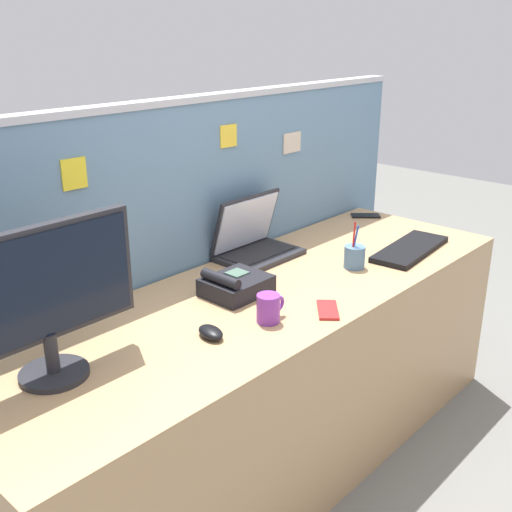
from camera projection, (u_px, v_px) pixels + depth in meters
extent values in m
plane|color=slate|center=(265.00, 458.00, 2.43)|extent=(10.00, 10.00, 0.00)
cube|color=tan|center=(266.00, 379.00, 2.30)|extent=(2.22, 0.70, 0.71)
cube|color=#6084A3|center=(192.00, 275.00, 2.44)|extent=(2.55, 0.06, 1.33)
cube|color=#B7BAC1|center=(185.00, 100.00, 2.21)|extent=(2.55, 0.07, 0.02)
cube|color=yellow|center=(74.00, 174.00, 1.91)|extent=(0.08, 0.01, 0.10)
cube|color=beige|center=(292.00, 143.00, 2.65)|extent=(0.11, 0.01, 0.09)
cube|color=yellow|center=(228.00, 136.00, 2.36)|extent=(0.08, 0.01, 0.08)
cylinder|color=#232328|center=(54.00, 373.00, 1.65)|extent=(0.18, 0.18, 0.02)
cylinder|color=#232328|center=(52.00, 353.00, 1.63)|extent=(0.04, 0.04, 0.11)
cube|color=#232328|center=(40.00, 284.00, 1.57)|extent=(0.54, 0.03, 0.31)
cube|color=black|center=(44.00, 286.00, 1.56)|extent=(0.51, 0.01, 0.28)
cube|color=#232328|center=(259.00, 255.00, 2.49)|extent=(0.33, 0.22, 0.02)
cube|color=black|center=(257.00, 252.00, 2.49)|extent=(0.29, 0.15, 0.00)
cube|color=#232328|center=(245.00, 222.00, 2.49)|extent=(0.33, 0.08, 0.23)
cube|color=silver|center=(247.00, 223.00, 2.49)|extent=(0.31, 0.07, 0.21)
cube|color=black|center=(236.00, 286.00, 2.15)|extent=(0.21, 0.18, 0.06)
cube|color=#4C6B5B|center=(237.00, 273.00, 2.17)|extent=(0.07, 0.06, 0.01)
cylinder|color=black|center=(221.00, 279.00, 2.08)|extent=(0.04, 0.16, 0.04)
cube|color=black|center=(410.00, 249.00, 2.55)|extent=(0.45, 0.20, 0.02)
ellipsoid|color=black|center=(211.00, 332.00, 1.86)|extent=(0.08, 0.11, 0.03)
cylinder|color=#4C7093|center=(354.00, 257.00, 2.38)|extent=(0.08, 0.08, 0.09)
cylinder|color=blue|center=(355.00, 242.00, 2.36)|extent=(0.02, 0.02, 0.13)
cylinder|color=red|center=(354.00, 241.00, 2.35)|extent=(0.02, 0.01, 0.15)
cube|color=black|center=(365.00, 216.00, 3.02)|extent=(0.14, 0.14, 0.01)
cube|color=#B22323|center=(328.00, 310.00, 2.03)|extent=(0.15, 0.14, 0.01)
cylinder|color=purple|center=(268.00, 308.00, 1.94)|extent=(0.07, 0.07, 0.09)
torus|color=purple|center=(278.00, 304.00, 1.98)|extent=(0.05, 0.01, 0.05)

